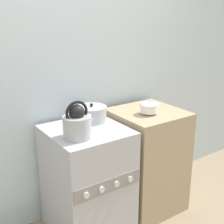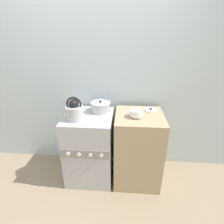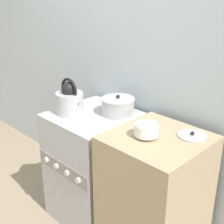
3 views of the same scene
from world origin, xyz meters
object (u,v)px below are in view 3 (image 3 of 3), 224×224
object	(u,v)px
stove	(94,166)
loose_pot_lid	(192,136)
cooking_pot	(118,106)
enamel_bowl	(146,130)
kettle	(70,100)

from	to	relation	value
stove	loose_pot_lid	xyz separation A→B (m)	(0.77, 0.14, 0.50)
loose_pot_lid	cooking_pot	bearing A→B (deg)	-179.58
enamel_bowl	loose_pot_lid	xyz separation A→B (m)	(0.19, 0.21, -0.04)
stove	kettle	xyz separation A→B (m)	(-0.13, -0.11, 0.56)
enamel_bowl	kettle	bearing A→B (deg)	-176.87
loose_pot_lid	enamel_bowl	bearing A→B (deg)	-132.55
kettle	loose_pot_lid	bearing A→B (deg)	15.49
stove	cooking_pot	size ratio (longest dim) A/B	3.65
stove	enamel_bowl	distance (m)	0.79
enamel_bowl	loose_pot_lid	size ratio (longest dim) A/B	0.82
kettle	loose_pot_lid	size ratio (longest dim) A/B	1.54
stove	enamel_bowl	xyz separation A→B (m)	(0.57, -0.07, 0.54)
cooking_pot	enamel_bowl	distance (m)	0.49
loose_pot_lid	stove	bearing A→B (deg)	-169.67
stove	cooking_pot	bearing A→B (deg)	45.47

